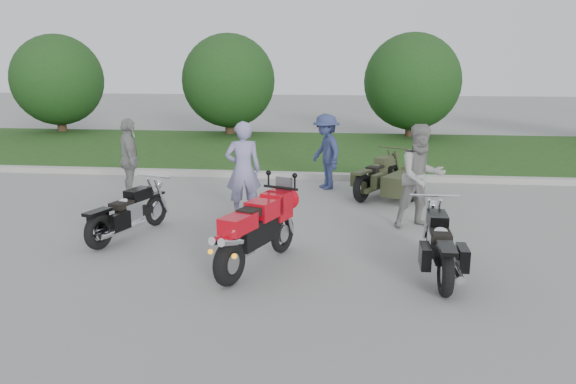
# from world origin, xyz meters

# --- Properties ---
(ground) EXTENTS (80.00, 80.00, 0.00)m
(ground) POSITION_xyz_m (0.00, 0.00, 0.00)
(ground) COLOR gray
(ground) RESTS_ON ground
(curb) EXTENTS (60.00, 0.30, 0.15)m
(curb) POSITION_xyz_m (0.00, 6.00, 0.07)
(curb) COLOR #A6A49C
(curb) RESTS_ON ground
(grass_strip) EXTENTS (60.00, 8.00, 0.14)m
(grass_strip) POSITION_xyz_m (0.00, 10.15, 0.07)
(grass_strip) COLOR #355C1F
(grass_strip) RESTS_ON ground
(tree_far_left) EXTENTS (3.60, 3.60, 4.00)m
(tree_far_left) POSITION_xyz_m (-10.00, 13.50, 2.19)
(tree_far_left) COLOR #3F2B1C
(tree_far_left) RESTS_ON ground
(tree_mid_left) EXTENTS (3.60, 3.60, 4.00)m
(tree_mid_left) POSITION_xyz_m (-3.00, 13.50, 2.19)
(tree_mid_left) COLOR #3F2B1C
(tree_mid_left) RESTS_ON ground
(tree_mid_right) EXTENTS (3.60, 3.60, 4.00)m
(tree_mid_right) POSITION_xyz_m (4.00, 13.50, 2.19)
(tree_mid_right) COLOR #3F2B1C
(tree_mid_right) RESTS_ON ground
(sportbike_red) EXTENTS (0.96, 2.09, 1.04)m
(sportbike_red) POSITION_xyz_m (0.44, -0.48, 0.61)
(sportbike_red) COLOR black
(sportbike_red) RESTS_ON ground
(cruiser_left) EXTENTS (0.78, 2.02, 0.80)m
(cruiser_left) POSITION_xyz_m (-2.05, 0.71, 0.41)
(cruiser_left) COLOR black
(cruiser_left) RESTS_ON ground
(cruiser_right) EXTENTS (0.37, 2.18, 0.84)m
(cruiser_right) POSITION_xyz_m (3.08, -0.50, 0.43)
(cruiser_right) COLOR black
(cruiser_right) RESTS_ON ground
(cruiser_sidecar) EXTENTS (1.66, 2.04, 0.84)m
(cruiser_sidecar) POSITION_xyz_m (2.71, 4.11, 0.39)
(cruiser_sidecar) COLOR black
(cruiser_sidecar) RESTS_ON ground
(person_stripe) EXTENTS (0.78, 0.61, 1.89)m
(person_stripe) POSITION_xyz_m (-0.28, 2.25, 0.95)
(person_stripe) COLOR #8781B0
(person_stripe) RESTS_ON ground
(person_grey) EXTENTS (1.12, 1.00, 1.91)m
(person_grey) POSITION_xyz_m (3.07, 1.95, 0.96)
(person_grey) COLOR gray
(person_grey) RESTS_ON ground
(person_denim) EXTENTS (1.13, 1.33, 1.79)m
(person_denim) POSITION_xyz_m (1.20, 4.93, 0.89)
(person_denim) COLOR navy
(person_denim) RESTS_ON ground
(person_back) EXTENTS (0.89, 1.14, 1.80)m
(person_back) POSITION_xyz_m (-2.99, 3.31, 0.90)
(person_back) COLOR gray
(person_back) RESTS_ON ground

